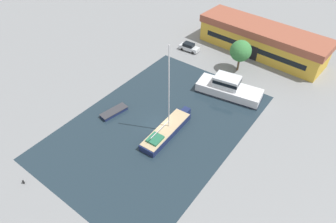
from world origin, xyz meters
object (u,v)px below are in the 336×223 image
at_px(parked_car, 189,47).
at_px(sailboat_moored, 167,130).
at_px(warehouse_building, 262,40).
at_px(quay_tree_near_building, 241,51).
at_px(small_dinghy, 114,112).
at_px(motor_cruiser, 228,88).

xyz_separation_m(parked_car, sailboat_moored, (11.18, -22.76, -0.19)).
bearing_deg(warehouse_building, parked_car, -141.29).
bearing_deg(quay_tree_near_building, warehouse_building, 86.55).
bearing_deg(small_dinghy, motor_cruiser, -118.24).
bearing_deg(quay_tree_near_building, motor_cruiser, -74.95).
bearing_deg(quay_tree_near_building, small_dinghy, -113.37).
bearing_deg(motor_cruiser, parked_car, 49.53).
distance_m(quay_tree_near_building, parked_car, 12.30).
relative_size(parked_car, motor_cruiser, 0.37).
distance_m(warehouse_building, parked_car, 15.16).
xyz_separation_m(motor_cruiser, small_dinghy, (-12.42, -15.79, -0.96)).
bearing_deg(small_dinghy, warehouse_building, -98.29).
bearing_deg(warehouse_building, motor_cruiser, -80.52).
relative_size(sailboat_moored, small_dinghy, 3.05).
relative_size(sailboat_moored, motor_cruiser, 1.25).
bearing_deg(small_dinghy, quay_tree_near_building, -103.43).
height_order(sailboat_moored, motor_cruiser, sailboat_moored).
relative_size(parked_car, small_dinghy, 0.90).
distance_m(warehouse_building, small_dinghy, 34.67).
height_order(sailboat_moored, small_dinghy, sailboat_moored).
distance_m(quay_tree_near_building, motor_cruiser, 8.77).
bearing_deg(warehouse_building, sailboat_moored, -88.04).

